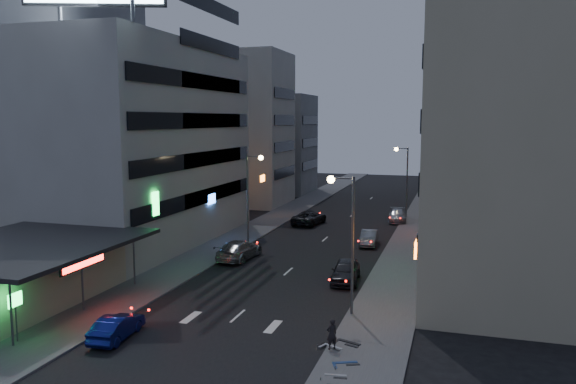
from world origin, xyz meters
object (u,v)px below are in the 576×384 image
at_px(parked_car_right_mid, 369,238).
at_px(scooter_black_b, 362,333).
at_px(road_car_silver, 239,250).
at_px(scooter_blue, 357,350).
at_px(parked_car_right_far, 397,216).
at_px(parked_car_right_near, 346,271).
at_px(scooter_black_a, 358,374).
at_px(person, 332,334).
at_px(road_car_blue, 117,327).
at_px(scooter_silver_a, 347,364).
at_px(parked_car_left, 309,218).
at_px(scooter_silver_b, 344,339).

relative_size(parked_car_right_mid, scooter_black_b, 2.04).
relative_size(road_car_silver, scooter_black_b, 2.74).
bearing_deg(scooter_blue, parked_car_right_far, -20.31).
bearing_deg(road_car_silver, parked_car_right_far, -113.39).
bearing_deg(parked_car_right_near, scooter_black_a, -82.02).
bearing_deg(person, road_car_silver, -96.71).
distance_m(road_car_blue, scooter_blue, 12.49).
height_order(parked_car_right_far, person, person).
xyz_separation_m(scooter_silver_a, scooter_blue, (0.17, 1.56, 0.04)).
bearing_deg(person, parked_car_left, -115.51).
bearing_deg(scooter_silver_b, scooter_silver_a, -142.66).
bearing_deg(scooter_blue, parked_car_left, -5.03).
height_order(parked_car_right_far, scooter_black_a, parked_car_right_far).
relative_size(parked_car_right_mid, scooter_silver_b, 2.46).
distance_m(parked_car_right_far, road_car_blue, 39.54).
bearing_deg(scooter_silver_a, parked_car_right_near, 4.02).
xyz_separation_m(road_car_silver, scooter_blue, (12.65, -16.66, -0.12)).
xyz_separation_m(road_car_silver, scooter_black_a, (13.13, -19.27, -0.07)).
relative_size(scooter_black_a, scooter_silver_a, 1.17).
relative_size(person, scooter_black_a, 0.80).
relative_size(road_car_blue, road_car_silver, 0.71).
height_order(road_car_silver, scooter_silver_b, road_car_silver).
bearing_deg(person, parked_car_right_near, -124.28).
bearing_deg(person, parked_car_right_mid, -127.68).
distance_m(parked_car_right_far, scooter_black_b, 35.59).
distance_m(parked_car_left, scooter_black_b, 33.03).
distance_m(road_car_silver, person, 19.26).
xyz_separation_m(parked_car_right_near, scooter_silver_b, (2.23, -11.71, -0.15)).
relative_size(parked_car_right_near, road_car_silver, 0.83).
bearing_deg(parked_car_right_far, scooter_silver_b, -94.18).
height_order(scooter_black_a, scooter_blue, scooter_black_a).
bearing_deg(parked_car_right_mid, scooter_silver_b, -87.51).
height_order(parked_car_right_near, scooter_black_a, parked_car_right_near).
distance_m(parked_car_right_mid, road_car_blue, 27.14).
height_order(parked_car_right_near, parked_car_right_far, parked_car_right_near).
relative_size(parked_car_left, parked_car_right_far, 1.14).
distance_m(parked_car_right_mid, scooter_silver_a, 26.63).
bearing_deg(road_car_silver, parked_car_left, -91.98).
relative_size(parked_car_right_mid, scooter_blue, 2.26).
relative_size(parked_car_right_far, road_car_blue, 1.20).
distance_m(parked_car_left, scooter_silver_a, 36.33).
distance_m(road_car_blue, road_car_silver, 17.35).
distance_m(parked_car_right_near, parked_car_left, 21.69).
relative_size(road_car_blue, scooter_blue, 2.15).
bearing_deg(parked_car_left, road_car_blue, 95.56).
bearing_deg(parked_car_right_mid, scooter_black_b, -85.42).
xyz_separation_m(road_car_silver, scooter_black_b, (12.53, -14.71, -0.06)).
bearing_deg(scooter_blue, scooter_black_b, -20.18).
distance_m(person, scooter_black_b, 1.65).
distance_m(road_car_silver, scooter_black_b, 19.33).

